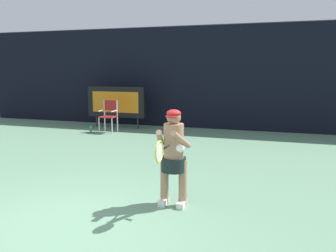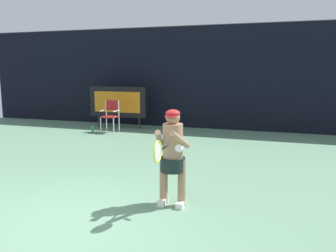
{
  "view_description": "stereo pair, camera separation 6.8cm",
  "coord_description": "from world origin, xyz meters",
  "px_view_note": "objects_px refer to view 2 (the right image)",
  "views": [
    {
      "loc": [
        2.68,
        -3.74,
        2.12
      ],
      "look_at": [
        0.71,
        2.45,
        1.05
      ],
      "focal_mm": 36.98,
      "sensor_mm": 36.0,
      "label": 1
    },
    {
      "loc": [
        2.74,
        -3.72,
        2.12
      ],
      "look_at": [
        0.71,
        2.45,
        1.05
      ],
      "focal_mm": 36.98,
      "sensor_mm": 36.0,
      "label": 2
    }
  ],
  "objects_px": {
    "tennis_player": "(173,153)",
    "tennis_racket": "(158,151)",
    "scoreboard": "(118,102)",
    "water_bottle": "(92,129)",
    "umpire_chair": "(111,114)"
  },
  "relations": [
    {
      "from": "umpire_chair",
      "to": "water_bottle",
      "type": "bearing_deg",
      "value": -148.8
    },
    {
      "from": "scoreboard",
      "to": "tennis_racket",
      "type": "relative_size",
      "value": 3.65
    },
    {
      "from": "water_bottle",
      "to": "umpire_chair",
      "type": "bearing_deg",
      "value": 31.2
    },
    {
      "from": "umpire_chair",
      "to": "scoreboard",
      "type": "bearing_deg",
      "value": 99.93
    },
    {
      "from": "scoreboard",
      "to": "water_bottle",
      "type": "height_order",
      "value": "scoreboard"
    },
    {
      "from": "scoreboard",
      "to": "tennis_player",
      "type": "relative_size",
      "value": 1.45
    },
    {
      "from": "umpire_chair",
      "to": "tennis_player",
      "type": "distance_m",
      "value": 6.72
    },
    {
      "from": "water_bottle",
      "to": "tennis_player",
      "type": "xyz_separation_m",
      "value": [
        4.45,
        -5.13,
        0.71
      ]
    },
    {
      "from": "scoreboard",
      "to": "tennis_player",
      "type": "xyz_separation_m",
      "value": [
        4.08,
        -6.36,
        -0.11
      ]
    },
    {
      "from": "tennis_player",
      "to": "tennis_racket",
      "type": "distance_m",
      "value": 0.62
    },
    {
      "from": "umpire_chair",
      "to": "water_bottle",
      "type": "relative_size",
      "value": 4.08
    },
    {
      "from": "scoreboard",
      "to": "umpire_chair",
      "type": "height_order",
      "value": "scoreboard"
    },
    {
      "from": "scoreboard",
      "to": "tennis_player",
      "type": "height_order",
      "value": "tennis_player"
    },
    {
      "from": "scoreboard",
      "to": "water_bottle",
      "type": "xyz_separation_m",
      "value": [
        -0.37,
        -1.23,
        -0.82
      ]
    },
    {
      "from": "scoreboard",
      "to": "umpire_chair",
      "type": "bearing_deg",
      "value": -80.07
    }
  ]
}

